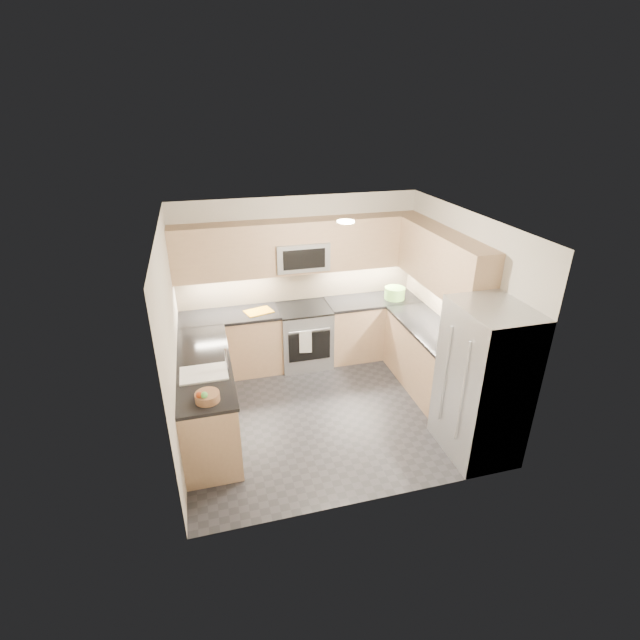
{
  "coord_description": "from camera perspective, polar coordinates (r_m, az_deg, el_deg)",
  "views": [
    {
      "loc": [
        -1.39,
        -4.84,
        3.69
      ],
      "look_at": [
        0.0,
        0.35,
        1.15
      ],
      "focal_mm": 26.0,
      "sensor_mm": 36.0,
      "label": 1
    }
  ],
  "objects": [
    {
      "name": "fridge_handle_right",
      "position": [
        5.34,
        15.13,
        -6.52
      ],
      "size": [
        0.02,
        0.02,
        1.2
      ],
      "primitive_type": "cylinder",
      "color": "#B2B5BA",
      "rests_on": "refrigerator"
    },
    {
      "name": "wall_back",
      "position": [
        7.02,
        -2.65,
        4.95
      ],
      "size": [
        3.6,
        0.02,
        2.5
      ],
      "primitive_type": "cube",
      "color": "#BDB4A4",
      "rests_on": "floor"
    },
    {
      "name": "sink_basin",
      "position": [
        5.38,
        -14.03,
        -7.02
      ],
      "size": [
        0.52,
        0.38,
        0.16
      ],
      "primitive_type": "cube",
      "color": "white",
      "rests_on": "base_cab_peninsula"
    },
    {
      "name": "oven_handle",
      "position": [
        6.63,
        -1.29,
        -1.31
      ],
      "size": [
        0.6,
        0.02,
        0.02
      ],
      "primitive_type": "cylinder",
      "rotation": [
        0.0,
        1.57,
        0.0
      ],
      "color": "#B2B5BA",
      "rests_on": "gas_range"
    },
    {
      "name": "range_cooktop",
      "position": [
        6.85,
        -2.0,
        1.41
      ],
      "size": [
        0.76,
        0.65,
        0.03
      ],
      "primitive_type": "cube",
      "color": "black",
      "rests_on": "gas_range"
    },
    {
      "name": "faucet",
      "position": [
        5.28,
        -11.44,
        -4.87
      ],
      "size": [
        0.03,
        0.03,
        0.28
      ],
      "primitive_type": "cylinder",
      "color": "silver",
      "rests_on": "countertop_peninsula"
    },
    {
      "name": "backsplash_right",
      "position": [
        6.65,
        14.89,
        2.41
      ],
      "size": [
        0.01,
        2.3,
        0.51
      ],
      "primitive_type": "cube",
      "color": "#C6AF8F",
      "rests_on": "wall_right"
    },
    {
      "name": "floor",
      "position": [
        6.24,
        0.85,
        -10.95
      ],
      "size": [
        3.6,
        3.2,
        0.0
      ],
      "primitive_type": "cube",
      "color": "#26262C",
      "rests_on": "ground"
    },
    {
      "name": "base_cab_peninsula",
      "position": [
        5.82,
        -13.68,
        -9.33
      ],
      "size": [
        0.6,
        2.0,
        0.9
      ],
      "primitive_type": "cube",
      "color": "tan",
      "rests_on": "floor"
    },
    {
      "name": "wall_right",
      "position": [
        6.28,
        16.93,
        1.32
      ],
      "size": [
        0.02,
        3.2,
        2.5
      ],
      "primitive_type": "cube",
      "color": "#BDB4A4",
      "rests_on": "floor"
    },
    {
      "name": "backsplash_back",
      "position": [
        7.03,
        -2.63,
        4.52
      ],
      "size": [
        3.6,
        0.01,
        0.51
      ],
      "primitive_type": "cube",
      "color": "#C6AF8F",
      "rests_on": "wall_back"
    },
    {
      "name": "base_cab_back_right",
      "position": [
        7.37,
        6.29,
        -0.94
      ],
      "size": [
        1.42,
        0.6,
        0.9
      ],
      "primitive_type": "cube",
      "color": "tan",
      "rests_on": "floor"
    },
    {
      "name": "base_cab_right",
      "position": [
        6.61,
        13.17,
        -4.77
      ],
      "size": [
        0.6,
        1.7,
        0.9
      ],
      "primitive_type": "cube",
      "color": "tan",
      "rests_on": "floor"
    },
    {
      "name": "upper_cab_right",
      "position": [
        6.22,
        14.92,
        7.01
      ],
      "size": [
        0.35,
        1.95,
        0.75
      ],
      "primitive_type": "cube",
      "color": "tan",
      "rests_on": "wall_right"
    },
    {
      "name": "gas_range",
      "position": [
        7.05,
        -1.95,
        -2.01
      ],
      "size": [
        0.76,
        0.65,
        0.91
      ],
      "primitive_type": "cube",
      "color": "gray",
      "rests_on": "floor"
    },
    {
      "name": "countertop_back_left",
      "position": [
        6.74,
        -11.11,
        0.54
      ],
      "size": [
        1.42,
        0.63,
        0.04
      ],
      "primitive_type": "cube",
      "color": "black",
      "rests_on": "base_cab_back_left"
    },
    {
      "name": "oven_door_glass",
      "position": [
        6.77,
        -1.31,
        -3.28
      ],
      "size": [
        0.62,
        0.02,
        0.45
      ],
      "primitive_type": "cube",
      "color": "black",
      "rests_on": "gas_range"
    },
    {
      "name": "upper_cab_back",
      "position": [
        6.68,
        -2.42,
        9.08
      ],
      "size": [
        3.6,
        0.35,
        0.75
      ],
      "primitive_type": "cube",
      "color": "tan",
      "rests_on": "wall_back"
    },
    {
      "name": "cutting_board",
      "position": [
        6.73,
        -7.55,
        1.04
      ],
      "size": [
        0.44,
        0.36,
        0.01
      ],
      "primitive_type": "cube",
      "rotation": [
        0.0,
        0.0,
        0.28
      ],
      "color": "#C98712",
      "rests_on": "countertop_back_left"
    },
    {
      "name": "microwave_door",
      "position": [
        6.5,
        -1.94,
        7.48
      ],
      "size": [
        0.6,
        0.01,
        0.28
      ],
      "primitive_type": "cube",
      "color": "black",
      "rests_on": "microwave"
    },
    {
      "name": "fruit_pear",
      "position": [
        4.78,
        -14.06,
        -8.95
      ],
      "size": [
        0.07,
        0.07,
        0.07
      ],
      "primitive_type": "sphere",
      "color": "#53B84F",
      "rests_on": "fruit_basket"
    },
    {
      "name": "utensil_bowl",
      "position": [
        7.2,
        9.17,
        3.29
      ],
      "size": [
        0.34,
        0.34,
        0.18
      ],
      "primitive_type": "cylinder",
      "rotation": [
        0.0,
        0.0,
        -0.09
      ],
      "color": "#6BAC49",
      "rests_on": "countertop_back_right"
    },
    {
      "name": "countertop_peninsula",
      "position": [
        5.57,
        -14.17,
        -5.34
      ],
      "size": [
        0.63,
        2.0,
        0.04
      ],
      "primitive_type": "cube",
      "color": "black",
      "rests_on": "base_cab_peninsula"
    },
    {
      "name": "countertop_right",
      "position": [
        6.39,
        13.58,
        -1.12
      ],
      "size": [
        0.63,
        1.7,
        0.04
      ],
      "primitive_type": "cube",
      "color": "black",
      "rests_on": "base_cab_right"
    },
    {
      "name": "refrigerator",
      "position": [
        5.42,
        19.42,
        -7.25
      ],
      "size": [
        0.7,
        0.9,
        1.8
      ],
      "primitive_type": "cube",
      "color": "#A8ACB0",
      "rests_on": "floor"
    },
    {
      "name": "base_cab_back_left",
      "position": [
        6.94,
        -10.79,
        -2.98
      ],
      "size": [
        1.42,
        0.6,
        0.9
      ],
      "primitive_type": "cube",
      "color": "tan",
      "rests_on": "floor"
    },
    {
      "name": "wall_left",
      "position": [
        5.43,
        -17.69,
        -2.67
      ],
      "size": [
        0.02,
        3.2,
        2.5
      ],
      "primitive_type": "cube",
      "color": "#BDB4A4",
      "rests_on": "floor"
    },
    {
      "name": "ceiling",
      "position": [
        5.17,
        1.03,
        12.02
      ],
      "size": [
        3.6,
        3.2,
        0.02
      ],
      "primitive_type": "cube",
      "color": "beige",
      "rests_on": "wall_back"
    },
    {
      "name": "fruit_apple",
      "position": [
        4.8,
        -14.65,
        -8.91
      ],
      "size": [
        0.07,
        0.07,
        0.07
      ],
      "primitive_type": "sphere",
      "color": "#A03612",
      "rests_on": "fruit_basket"
    },
    {
      "name": "fruit_basket",
      "position": [
        4.88,
        -13.69,
        -9.18
      ],
      "size": [
        0.29,
        0.29,
        0.09
      ],
      "primitive_type": "cylinder",
      "rotation": [
        0.0,
        0.0,
        0.16
      ],
      "color": "#966646",
      "rests_on": "countertop_peninsula"
    },
    {
      "name": "dish_towel_check",
      "position": [
        6.67,
        -1.79,
        -2.76
      ],
      "size": [
        0.18,
        0.05,
        0.34
      ],
      "primitive_type": "cube",
      "rotation": [
        0.0,
        0.0,
        -0.18
      ],
      "color": "white",
      "rests_on": "oven_handle"
    },
    {
      "name": "countertop_back_right",
      "position": [
        7.17,
        6.47,
        2.43
      ],
      "size": [
        1.42,
        0.63,
        0.04
      ],
      "primitive_type": "cube",
      "color": "black",
      "rests_on": "base_cab_back_right"
    },
    {
      "name": "microwave",
      "position": [
        6.69,
        -2.35,
        8.0
      ],
      "size": [
        0.76,
        0.4,
        0.4
      ],
      "primitive_type": "cube",
      "color": "#979A9E",
      "rests_on": "upper_cab_back"
    },
    {
      "name": "fridge_handle_left",
      "position": [
        5.09,
        17.09,
        -8.53
      ],
      "size": [
        0.02,
        0.02,
        1.2
      ],
      "primitive_type": "cylinder",
      "color": "#B2B5BA",
      "rests_on": "refrigerator"
    },
    {
      "name": "wall_front",
      "position": [
        4.28,
        6.86,
        -9.6
      ],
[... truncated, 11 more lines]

